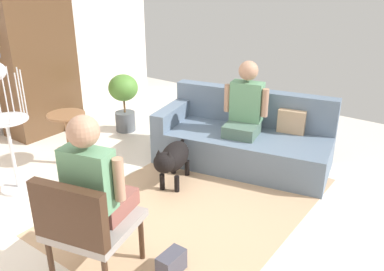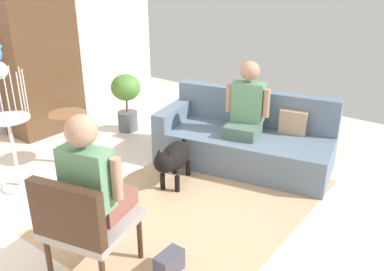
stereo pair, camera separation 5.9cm
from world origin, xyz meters
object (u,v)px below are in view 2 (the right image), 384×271
object	(u,v)px
armoire_cabinet	(40,66)
handbag	(169,263)
round_end_table	(70,134)
bird_cage_stand	(8,122)
person_on_couch	(247,105)
dog	(173,158)
potted_plant	(126,96)
person_on_armchair	(92,178)
armchair	(82,221)
couch	(244,140)

from	to	relation	value
armoire_cabinet	handbag	distance (m)	3.75
round_end_table	bird_cage_stand	world-z (taller)	bird_cage_stand
person_on_couch	bird_cage_stand	bearing A→B (deg)	140.40
dog	potted_plant	bearing A→B (deg)	61.70
round_end_table	dog	xyz separation A→B (m)	(0.33, -1.33, -0.05)
handbag	person_on_armchair	bearing A→B (deg)	120.01
person_on_armchair	bird_cage_stand	xyz separation A→B (m)	(0.31, 1.69, -0.05)
armchair	armoire_cabinet	distance (m)	3.45
couch	person_on_armchair	size ratio (longest dim) A/B	2.56
round_end_table	bird_cage_stand	bearing A→B (deg)	-178.38
person_on_armchair	bird_cage_stand	distance (m)	1.72
couch	armchair	distance (m)	2.52
couch	dog	bearing A→B (deg)	162.49
potted_plant	armoire_cabinet	xyz separation A→B (m)	(-0.69, 0.98, 0.43)
armoire_cabinet	dog	bearing A→B (deg)	-93.65
round_end_table	potted_plant	world-z (taller)	potted_plant
person_on_couch	round_end_table	size ratio (longest dim) A/B	1.31
dog	bird_cage_stand	xyz separation A→B (m)	(-1.06, 1.31, 0.43)
person_on_couch	potted_plant	size ratio (longest dim) A/B	1.01
dog	person_on_armchair	bearing A→B (deg)	-164.71
couch	handbag	distance (m)	2.15
armchair	armoire_cabinet	bearing A→B (deg)	60.36
couch	armchair	xyz separation A→B (m)	(-2.50, -0.11, 0.24)
armchair	potted_plant	distance (m)	3.11
armoire_cabinet	handbag	size ratio (longest dim) A/B	7.93
person_on_armchair	bird_cage_stand	bearing A→B (deg)	79.45
armchair	dog	distance (m)	1.60
potted_plant	handbag	xyz separation A→B (m)	(-1.95, -2.45, -0.43)
potted_plant	handbag	bearing A→B (deg)	-128.56
dog	bird_cage_stand	distance (m)	1.74
armchair	person_on_couch	bearing A→B (deg)	1.64
armchair	person_on_couch	size ratio (longest dim) A/B	1.06
armchair	person_on_armchair	distance (m)	0.32
couch	person_on_armchair	bearing A→B (deg)	-178.28
potted_plant	person_on_armchair	bearing A→B (deg)	-138.68
round_end_table	potted_plant	distance (m)	1.22
armchair	round_end_table	distance (m)	2.12
person_on_couch	person_on_armchair	bearing A→B (deg)	-179.19
round_end_table	handbag	size ratio (longest dim) A/B	2.71
round_end_table	potted_plant	size ratio (longest dim) A/B	0.77
person_on_couch	handbag	xyz separation A→B (m)	(-2.03, -0.52, -0.67)
armchair	potted_plant	bearing A→B (deg)	39.99
dog	potted_plant	size ratio (longest dim) A/B	1.02
handbag	person_on_couch	bearing A→B (deg)	14.31
couch	armoire_cabinet	xyz separation A→B (m)	(-0.81, 2.87, 0.66)
person_on_armchair	handbag	bearing A→B (deg)	-59.99
round_end_table	person_on_armchair	bearing A→B (deg)	-121.50
armchair	armoire_cabinet	size ratio (longest dim) A/B	0.47
person_on_armchair	round_end_table	bearing A→B (deg)	58.50
couch	dog	size ratio (longest dim) A/B	2.55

